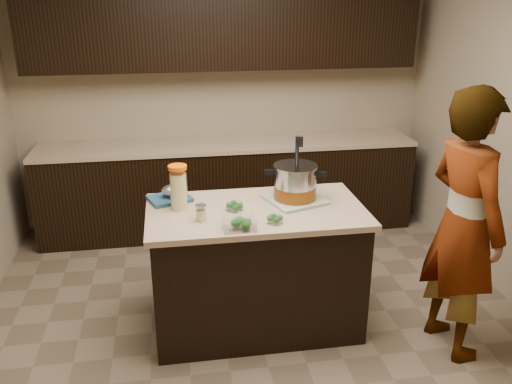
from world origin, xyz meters
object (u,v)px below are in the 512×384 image
stock_pot (295,184)px  lemonade_pitcher (179,189)px  island (256,268)px  person (464,225)px

stock_pot → lemonade_pitcher: bearing=-163.6°
stock_pot → island: bearing=-146.2°
stock_pot → lemonade_pitcher: (-0.80, -0.02, 0.02)m
island → lemonade_pitcher: lemonade_pitcher is taller
stock_pot → lemonade_pitcher: size_ratio=1.45×
stock_pot → person: person is taller
stock_pot → lemonade_pitcher: 0.80m
lemonade_pitcher → person: (1.76, -0.53, -0.15)m
island → person: size_ratio=0.82×
island → lemonade_pitcher: 0.78m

